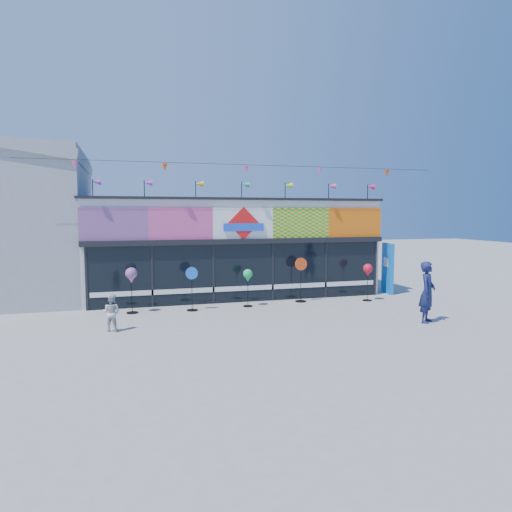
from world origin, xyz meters
name	(u,v)px	position (x,y,z in m)	size (l,w,h in m)	color
ground	(270,322)	(0.00, 0.00, 0.00)	(80.00, 80.00, 0.00)	gray
kite_shop	(229,246)	(0.00, 5.94, 2.05)	(16.00, 5.70, 5.31)	silver
blue_sign	(388,268)	(6.59, 3.69, 1.10)	(0.38, 1.10, 2.18)	blue
spinner_0	(131,277)	(-4.25, 2.52, 1.29)	(0.41, 0.41, 1.61)	black
spinner_1	(192,288)	(-2.17, 2.36, 0.83)	(0.43, 0.40, 1.57)	black
spinner_2	(248,277)	(-0.06, 2.52, 1.13)	(0.36, 0.36, 1.41)	black
spinner_3	(301,279)	(2.19, 2.84, 0.92)	(0.49, 0.44, 1.74)	black
spinner_4	(368,271)	(4.83, 2.31, 1.19)	(0.38, 0.38, 1.49)	black
adult_man	(427,292)	(4.81, -1.46, 0.98)	(0.71, 0.47, 1.96)	#161C45
child	(112,313)	(-4.86, 0.16, 0.55)	(0.54, 0.31, 1.10)	#B8B8B8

